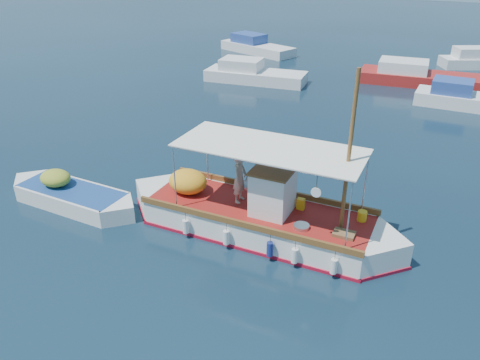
% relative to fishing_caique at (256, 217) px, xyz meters
% --- Properties ---
extents(ground, '(160.00, 160.00, 0.00)m').
position_rel_fishing_caique_xyz_m(ground, '(0.02, 0.21, -0.55)').
color(ground, black).
rests_on(ground, ground).
extents(fishing_caique, '(10.31, 3.18, 6.30)m').
position_rel_fishing_caique_xyz_m(fishing_caique, '(0.00, 0.00, 0.00)').
color(fishing_caique, white).
rests_on(fishing_caique, ground).
extents(dinghy, '(6.06, 1.74, 1.48)m').
position_rel_fishing_caique_xyz_m(dinghy, '(-7.18, -1.64, -0.25)').
color(dinghy, white).
rests_on(dinghy, ground).
extents(bg_boat_nw, '(7.51, 3.40, 1.80)m').
position_rel_fishing_caique_xyz_m(bg_boat_nw, '(-8.95, 17.73, -0.06)').
color(bg_boat_nw, silver).
rests_on(bg_boat_nw, ground).
extents(bg_boat_n, '(8.57, 3.73, 1.80)m').
position_rel_fishing_caique_xyz_m(bg_boat_n, '(1.71, 22.67, -0.06)').
color(bg_boat_n, maroon).
rests_on(bg_boat_n, ground).
extents(bg_boat_ne, '(5.82, 2.30, 1.80)m').
position_rel_fishing_caique_xyz_m(bg_boat_ne, '(5.11, 18.53, -0.06)').
color(bg_boat_ne, silver).
rests_on(bg_boat_ne, ground).
extents(bg_boat_far_w, '(7.73, 4.42, 1.80)m').
position_rel_fishing_caique_xyz_m(bg_boat_far_w, '(-13.17, 26.88, -0.06)').
color(bg_boat_far_w, silver).
rests_on(bg_boat_far_w, ground).
extents(bg_boat_far_n, '(6.40, 4.72, 1.80)m').
position_rel_fishing_caique_xyz_m(bg_boat_far_n, '(5.33, 30.16, -0.06)').
color(bg_boat_far_n, silver).
rests_on(bg_boat_far_n, ground).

